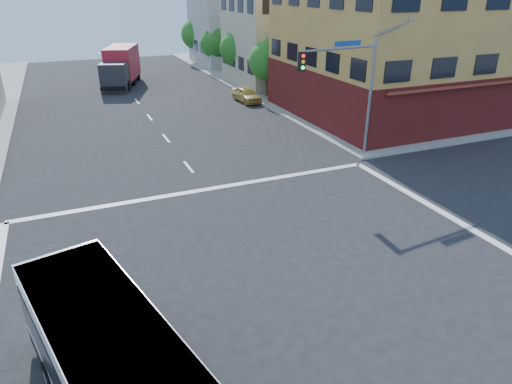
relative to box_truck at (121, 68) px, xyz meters
name	(u,v)px	position (x,y,z in m)	size (l,w,h in m)	color
ground	(286,292)	(0.18, -38.91, -1.89)	(120.00, 120.00, 0.00)	black
sidewalk_ne	(412,69)	(35.18, -3.91, -1.82)	(50.00, 50.00, 0.15)	gray
corner_building_ne	(411,39)	(20.17, -20.43, 4.00)	(18.10, 15.44, 14.00)	gold
building_east_near	(289,39)	(17.16, -4.93, 2.61)	(12.06, 10.06, 9.00)	tan
building_east_far	(242,25)	(17.16, 9.07, 3.11)	(12.06, 10.06, 10.00)	#ADADA7
signal_mast_ne	(349,77)	(9.26, -28.29, 3.09)	(7.91, 1.13, 8.07)	slate
street_tree_a	(269,58)	(12.08, -10.99, 1.70)	(3.60, 3.60, 5.53)	#382514
street_tree_b	(238,47)	(12.08, -2.99, 1.86)	(3.80, 3.80, 5.79)	#382514
street_tree_c	(215,42)	(12.08, 5.01, 1.57)	(3.40, 3.40, 5.29)	#382514
street_tree_d	(197,32)	(12.08, 13.01, 1.99)	(4.00, 4.00, 6.03)	#382514
box_truck	(121,68)	(0.00, 0.00, 0.00)	(5.22, 9.01, 3.90)	#25252A
parked_car	(247,94)	(9.44, -11.91, -1.22)	(1.58, 3.93, 1.34)	gold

